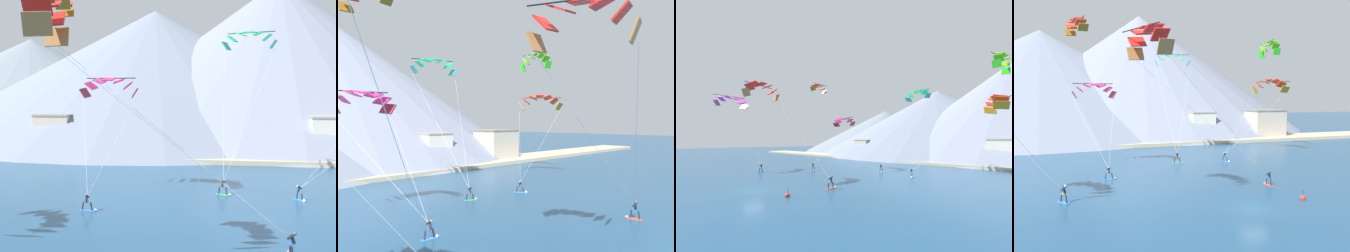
# 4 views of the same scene
# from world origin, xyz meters

# --- Properties ---
(ground_plane) EXTENTS (400.00, 400.00, 0.00)m
(ground_plane) POSITION_xyz_m (0.00, 0.00, 0.00)
(ground_plane) COLOR navy
(kitesurfer_near_lead) EXTENTS (0.63, 1.76, 1.78)m
(kitesurfer_near_lead) POSITION_xyz_m (6.40, 7.73, 0.55)
(kitesurfer_near_lead) COLOR #E54C33
(kitesurfer_near_lead) RESTS_ON ground
(kitesurfer_near_trail) EXTENTS (1.75, 0.66, 1.70)m
(kitesurfer_near_trail) POSITION_xyz_m (-10.13, 16.92, 0.50)
(kitesurfer_near_trail) COLOR #337FDB
(kitesurfer_near_trail) RESTS_ON ground
(kitesurfer_mid_center) EXTENTS (1.77, 0.96, 1.76)m
(kitesurfer_mid_center) POSITION_xyz_m (1.65, 25.17, 0.53)
(kitesurfer_mid_center) COLOR #33B266
(kitesurfer_mid_center) RESTS_ON ground
(kitesurfer_far_left) EXTENTS (1.28, 1.68, 1.81)m
(kitesurfer_far_left) POSITION_xyz_m (-16.11, 8.08, 0.56)
(kitesurfer_far_left) COLOR #337FDB
(kitesurfer_far_left) RESTS_ON ground
(kitesurfer_far_right) EXTENTS (1.18, 1.72, 1.62)m
(kitesurfer_far_right) POSITION_xyz_m (9.09, 23.75, 0.44)
(kitesurfer_far_right) COLOR #337FDB
(kitesurfer_far_right) RESTS_ON ground
(parafoil_kite_near_lead) EXTENTS (16.63, 6.79, 15.14)m
(parafoil_kite_near_lead) POSITION_xyz_m (-8.53, 4.40, 15.32)
(parafoil_kite_near_lead) COLOR #9F6835
(parafoil_kite_near_trail) EXTENTS (6.43, 10.70, 10.90)m
(parafoil_kite_near_trail) POSITION_xyz_m (-10.84, 26.61, 11.29)
(parafoil_kite_near_trail) COLOR maroon
(parafoil_kite_mid_center) EXTENTS (6.78, 12.02, 16.65)m
(parafoil_kite_mid_center) POSITION_xyz_m (4.24, 35.70, 17.08)
(parafoil_kite_mid_center) COLOR teal
(parafoil_kite_far_right) EXTENTS (14.60, 9.28, 12.25)m
(parafoil_kite_far_right) POSITION_xyz_m (20.79, 29.69, 12.42)
(parafoil_kite_far_right) COLOR #B48115
(parafoil_kite_distant_high_outer) EXTENTS (1.76, 6.13, 2.72)m
(parafoil_kite_distant_high_outer) POSITION_xyz_m (21.56, 31.20, 19.39)
(parafoil_kite_distant_high_outer) COLOR green
(parafoil_kite_distant_low_drift) EXTENTS (2.64, 5.34, 1.92)m
(parafoil_kite_distant_low_drift) POSITION_xyz_m (-13.60, 20.79, 19.30)
(parafoil_kite_distant_low_drift) COLOR #966217
(race_marker_buoy) EXTENTS (0.56, 0.56, 1.02)m
(race_marker_buoy) POSITION_xyz_m (6.21, 1.20, 0.16)
(race_marker_buoy) COLOR red
(race_marker_buoy) RESTS_ON ground
(shoreline_strip) EXTENTS (180.00, 10.00, 0.70)m
(shoreline_strip) POSITION_xyz_m (0.00, 49.96, 0.35)
(shoreline_strip) COLOR #BCAD8E
(shoreline_strip) RESTS_ON ground
(shore_building_harbour_front) EXTENTS (8.65, 6.92, 7.17)m
(shore_building_harbour_front) POSITION_xyz_m (34.60, 52.83, 3.60)
(shore_building_harbour_front) COLOR #B7AD9E
(shore_building_harbour_front) RESTS_ON ground
(shore_building_promenade_mid) EXTENTS (5.98, 6.40, 6.87)m
(shore_building_promenade_mid) POSITION_xyz_m (17.09, 53.75, 3.45)
(shore_building_promenade_mid) COLOR silver
(shore_building_promenade_mid) RESTS_ON ground
(mountain_peak_central_summit) EXTENTS (106.80, 106.80, 38.00)m
(mountain_peak_central_summit) POSITION_xyz_m (12.98, 97.91, 19.00)
(mountain_peak_central_summit) COLOR gray
(mountain_peak_central_summit) RESTS_ON ground
(mountain_peak_east_shoulder) EXTENTS (118.16, 118.16, 31.95)m
(mountain_peak_east_shoulder) POSITION_xyz_m (-18.80, 100.83, 15.98)
(mountain_peak_east_shoulder) COLOR slate
(mountain_peak_east_shoulder) RESTS_ON ground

